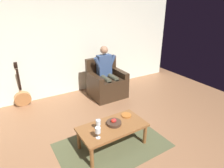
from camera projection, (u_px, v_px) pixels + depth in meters
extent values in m
plane|color=#8F6141|center=(130.00, 162.00, 2.96)|extent=(7.38, 7.38, 0.00)
cube|color=white|center=(64.00, 41.00, 4.74)|extent=(6.55, 0.06, 2.80)
cube|color=#4C4F32|center=(113.00, 145.00, 3.30)|extent=(1.85, 1.24, 0.01)
cube|color=#332316|center=(107.00, 89.00, 4.97)|extent=(0.86, 0.77, 0.42)
cube|color=#332316|center=(108.00, 80.00, 4.82)|extent=(0.59, 0.64, 0.10)
cube|color=#332316|center=(119.00, 74.00, 5.01)|extent=(0.15, 0.75, 0.24)
cube|color=#332316|center=(95.00, 80.00, 4.67)|extent=(0.15, 0.75, 0.24)
cube|color=#332316|center=(101.00, 68.00, 5.03)|extent=(0.85, 0.14, 0.55)
cube|color=#354B74|center=(104.00, 66.00, 4.86)|extent=(0.37, 0.19, 0.55)
sphere|color=#A87A5B|center=(104.00, 50.00, 4.70)|extent=(0.19, 0.19, 0.19)
cylinder|color=#484937|center=(112.00, 77.00, 4.84)|extent=(0.14, 0.43, 0.13)
cylinder|color=#484937|center=(117.00, 90.00, 4.78)|extent=(0.12, 0.12, 0.52)
cylinder|color=#354B74|center=(112.00, 60.00, 4.87)|extent=(0.20, 0.09, 0.29)
cylinder|color=#484937|center=(105.00, 79.00, 4.74)|extent=(0.14, 0.43, 0.13)
cylinder|color=#484937|center=(109.00, 92.00, 4.68)|extent=(0.12, 0.12, 0.52)
cylinder|color=#354B74|center=(98.00, 63.00, 4.67)|extent=(0.20, 0.09, 0.29)
cube|color=brown|center=(113.00, 127.00, 3.16)|extent=(1.13, 0.62, 0.04)
cylinder|color=brown|center=(145.00, 134.00, 3.30)|extent=(0.06, 0.06, 0.36)
cylinder|color=brown|center=(92.00, 158.00, 2.80)|extent=(0.06, 0.06, 0.36)
cylinder|color=brown|center=(128.00, 121.00, 3.67)|extent=(0.06, 0.06, 0.36)
cylinder|color=brown|center=(79.00, 139.00, 3.17)|extent=(0.06, 0.06, 0.36)
cylinder|color=#B57844|center=(23.00, 99.00, 4.50)|extent=(0.37, 0.17, 0.39)
cylinder|color=black|center=(23.00, 99.00, 4.45)|extent=(0.10, 0.02, 0.10)
cube|color=black|center=(19.00, 80.00, 4.39)|extent=(0.05, 0.13, 0.54)
cube|color=black|center=(16.00, 65.00, 4.32)|extent=(0.07, 0.06, 0.14)
cylinder|color=silver|center=(98.00, 129.00, 3.07)|extent=(0.07, 0.07, 0.01)
cylinder|color=silver|center=(98.00, 127.00, 3.06)|extent=(0.01, 0.01, 0.08)
cylinder|color=silver|center=(98.00, 122.00, 3.03)|extent=(0.08, 0.08, 0.08)
cylinder|color=#590C19|center=(98.00, 124.00, 3.03)|extent=(0.07, 0.07, 0.03)
cylinder|color=silver|center=(98.00, 138.00, 2.87)|extent=(0.07, 0.07, 0.01)
cylinder|color=silver|center=(98.00, 135.00, 2.85)|extent=(0.01, 0.01, 0.09)
cylinder|color=silver|center=(98.00, 130.00, 2.82)|extent=(0.08, 0.08, 0.09)
cylinder|color=#590C19|center=(98.00, 132.00, 2.83)|extent=(0.07, 0.07, 0.04)
cylinder|color=#402B1F|center=(114.00, 123.00, 3.18)|extent=(0.25, 0.25, 0.05)
sphere|color=red|center=(113.00, 121.00, 3.16)|extent=(0.07, 0.07, 0.07)
sphere|color=red|center=(114.00, 121.00, 3.17)|extent=(0.07, 0.07, 0.07)
cylinder|color=#A85D23|center=(126.00, 115.00, 3.43)|extent=(0.18, 0.18, 0.02)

